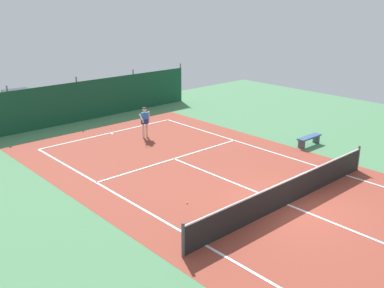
% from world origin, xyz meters
% --- Properties ---
extents(ground_plane, '(36.00, 36.00, 0.00)m').
position_xyz_m(ground_plane, '(0.00, 0.00, 0.00)').
color(ground_plane, '#4C8456').
extents(court_surface, '(11.02, 26.60, 0.01)m').
position_xyz_m(court_surface, '(0.00, 0.00, 0.00)').
color(court_surface, brown).
rests_on(court_surface, ground).
extents(tennis_net, '(10.12, 0.10, 1.10)m').
position_xyz_m(tennis_net, '(0.00, 0.00, 0.51)').
color(tennis_net, black).
rests_on(tennis_net, ground).
extents(back_fence, '(16.30, 0.98, 2.70)m').
position_xyz_m(back_fence, '(-0.00, 15.75, 0.67)').
color(back_fence, '#14472D').
rests_on(back_fence, ground).
extents(tennis_player, '(0.80, 0.68, 1.64)m').
position_xyz_m(tennis_player, '(0.96, 9.93, 0.96)').
color(tennis_player, beige).
rests_on(tennis_player, ground).
extents(tennis_ball_near_player, '(0.07, 0.07, 0.07)m').
position_xyz_m(tennis_ball_near_player, '(-2.64, 2.51, 0.03)').
color(tennis_ball_near_player, '#CCDB33').
rests_on(tennis_ball_near_player, ground).
extents(parked_car, '(2.43, 4.40, 1.68)m').
position_xyz_m(parked_car, '(-2.31, 18.55, 0.84)').
color(parked_car, maroon).
rests_on(parked_car, ground).
extents(courtside_bench, '(1.60, 0.40, 0.49)m').
position_xyz_m(courtside_bench, '(6.31, 3.30, 0.37)').
color(courtside_bench, '#335184').
rests_on(courtside_bench, ground).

